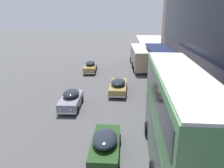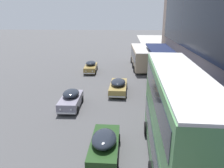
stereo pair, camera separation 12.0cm
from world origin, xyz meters
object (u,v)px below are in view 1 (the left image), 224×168
fire_hydrant (189,115)px  sedan_trailing_mid (71,99)px  sedan_lead_mid (118,86)px  sedan_second_near (105,144)px  sedan_oncoming_front (90,67)px  transit_bus_kerbside_front (140,56)px  transit_bus_kerbside_rear (177,120)px

fire_hydrant → sedan_trailing_mid: bearing=168.4°
sedan_lead_mid → sedan_second_near: 11.56m
sedan_oncoming_front → transit_bus_kerbside_front: bearing=24.7°
transit_bus_kerbside_front → sedan_trailing_mid: bearing=-114.3°
transit_bus_kerbside_front → sedan_oncoming_front: (-7.73, -3.55, -1.05)m
transit_bus_kerbside_front → sedan_lead_mid: (-3.22, -12.47, -1.07)m
sedan_second_near → sedan_lead_mid: bearing=87.6°
transit_bus_kerbside_front → transit_bus_kerbside_rear: bearing=-89.4°
sedan_lead_mid → fire_hydrant: sedan_lead_mid is taller
transit_bus_kerbside_rear → sedan_trailing_mid: bearing=133.2°
sedan_second_near → sedan_oncoming_front: size_ratio=0.97×
sedan_trailing_mid → sedan_second_near: sedan_trailing_mid is taller
transit_bus_kerbside_front → sedan_second_near: 24.33m
transit_bus_kerbside_rear → sedan_oncoming_front: (-7.99, 21.62, -2.35)m
fire_hydrant → transit_bus_kerbside_front: bearing=98.7°
sedan_lead_mid → sedan_trailing_mid: sedan_trailing_mid is taller
sedan_oncoming_front → fire_hydrant: size_ratio=6.62×
transit_bus_kerbside_rear → sedan_second_near: 4.77m
sedan_second_near → fire_hydrant: size_ratio=6.44×
transit_bus_kerbside_rear → sedan_lead_mid: transit_bus_kerbside_rear is taller
transit_bus_kerbside_front → sedan_oncoming_front: 8.57m
sedan_oncoming_front → sedan_second_near: bearing=-78.9°
sedan_trailing_mid → sedan_oncoming_front: 13.25m
transit_bus_kerbside_rear → fire_hydrant: 7.25m
sedan_trailing_mid → fire_hydrant: 10.70m
transit_bus_kerbside_rear → sedan_trailing_mid: 11.71m
transit_bus_kerbside_rear → sedan_trailing_mid: size_ratio=2.54×
transit_bus_kerbside_front → sedan_lead_mid: size_ratio=2.15×
transit_bus_kerbside_front → sedan_oncoming_front: bearing=-155.3°
sedan_lead_mid → fire_hydrant: (6.11, -6.49, -0.29)m
sedan_lead_mid → sedan_trailing_mid: bearing=-135.2°
sedan_trailing_mid → fire_hydrant: size_ratio=6.22×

